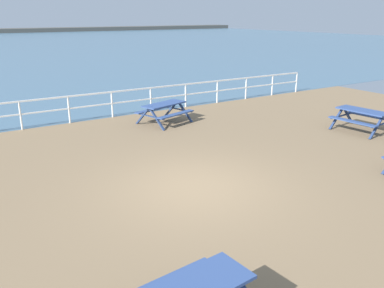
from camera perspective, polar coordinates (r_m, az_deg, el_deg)
The scene contains 4 objects.
ground_plane at distance 10.00m, azimuth 0.46°, elevation -6.62°, with size 30.00×24.00×0.20m, color #846B4C.
seaward_railing at distance 16.51m, azimuth -14.24°, elevation 5.85°, with size 23.07×0.07×1.08m.
picnic_table_near_right at distance 15.78m, azimuth 23.09°, elevation 3.80°, with size 1.70×1.94×0.80m.
picnic_table_far_left at distance 15.62m, azimuth -3.97°, elevation 5.08°, with size 2.16×1.96×0.80m.
Camera 1 is at (-4.90, -7.66, 4.07)m, focal length 37.44 mm.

